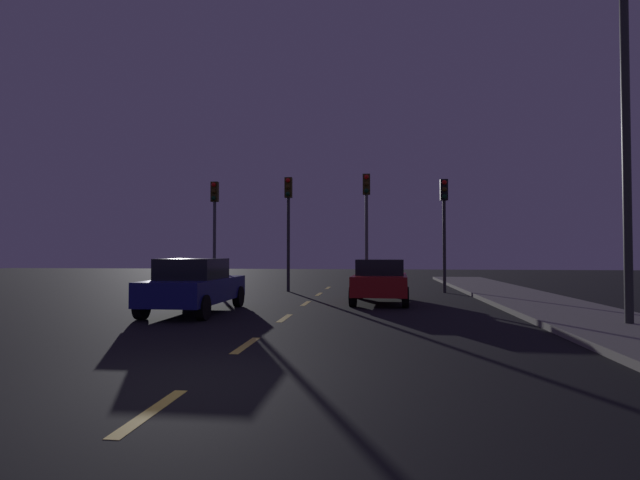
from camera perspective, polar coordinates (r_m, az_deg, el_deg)
name	(u,v)px	position (r m, az deg, el deg)	size (l,w,h in m)	color
ground_plane	(289,315)	(13.53, -3.59, -8.62)	(80.00, 80.00, 0.00)	black
sidewalk_curb_right	(582,317)	(14.27, 27.88, -7.77)	(3.00, 40.00, 0.15)	gray
lane_stripe_nearest	(151,411)	(5.79, -18.78, -18.11)	(0.16, 1.60, 0.01)	#EACC4C
lane_stripe_second	(246,345)	(9.28, -8.47, -11.84)	(0.16, 1.60, 0.01)	#EACC4C
lane_stripe_third	(285,318)	(12.94, -4.06, -8.92)	(0.16, 1.60, 0.01)	#EACC4C
lane_stripe_fourth	(306,303)	(16.67, -1.64, -7.28)	(0.16, 1.60, 0.01)	#EACC4C
lane_stripe_fifth	(319,294)	(20.42, -0.12, -6.23)	(0.16, 1.60, 0.01)	#EACC4C
lane_stripe_sixth	(328,288)	(24.19, 0.93, -5.51)	(0.16, 1.60, 0.01)	#EACC4C
traffic_signal_far_left	(214,214)	(22.80, -12.02, 2.91)	(0.32, 0.38, 4.89)	#4C4C51
traffic_signal_center_left	(288,212)	(21.97, -3.65, 3.28)	(0.32, 0.38, 5.03)	#2D2D30
traffic_signal_center_right	(366,209)	(21.64, 5.36, 3.51)	(0.32, 0.38, 5.12)	#4C4C51
traffic_signal_far_right	(444,213)	(21.81, 14.06, 3.02)	(0.32, 0.38, 4.83)	#2D2D30
car_stopped_ahead	(380,281)	(16.91, 6.96, -4.66)	(1.99, 3.93, 1.47)	#B21919
car_adjacent_lane	(195,285)	(14.47, -14.20, -5.06)	(1.82, 4.30, 1.52)	navy
street_lamp_right	(615,117)	(12.99, 30.76, 12.05)	(1.65, 0.36, 7.89)	#2D2D30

